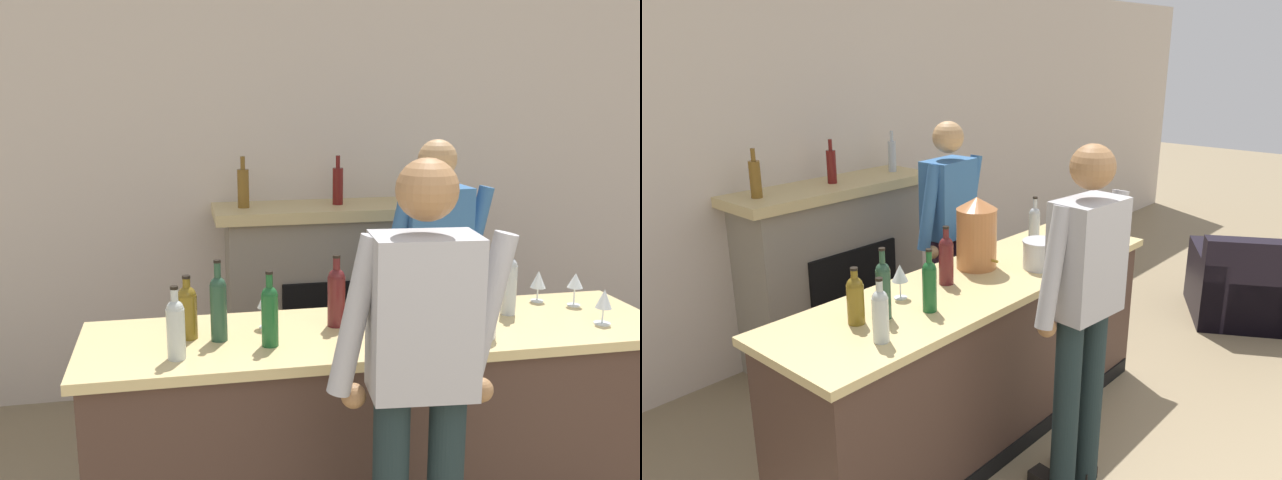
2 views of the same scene
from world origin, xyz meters
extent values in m
cube|color=beige|center=(0.00, 4.01, 1.38)|extent=(12.00, 0.07, 2.75)
cube|color=#442F26|center=(-0.20, 2.26, 0.47)|extent=(2.54, 0.65, 0.94)
cube|color=#D0B779|center=(-0.20, 2.26, 0.96)|extent=(2.61, 0.72, 0.04)
cube|color=gray|center=(-0.07, 3.76, 0.61)|extent=(1.40, 0.44, 1.23)
cube|color=black|center=(-0.07, 3.53, 0.45)|extent=(0.77, 0.02, 0.79)
cube|color=#D0B779|center=(-0.07, 3.74, 1.26)|extent=(1.56, 0.52, 0.07)
cylinder|color=brown|center=(-0.66, 3.74, 1.42)|extent=(0.07, 0.07, 0.24)
cylinder|color=brown|center=(-0.66, 3.74, 1.58)|extent=(0.03, 0.03, 0.08)
cylinder|color=#5F1512|center=(-0.06, 3.74, 1.42)|extent=(0.07, 0.07, 0.23)
cylinder|color=#5F1512|center=(-0.06, 3.74, 1.57)|extent=(0.03, 0.03, 0.08)
cylinder|color=#ADB5BD|center=(0.52, 3.74, 1.42)|extent=(0.06, 0.06, 0.23)
cylinder|color=#ADB5BD|center=(0.52, 3.74, 1.57)|extent=(0.02, 0.02, 0.08)
cube|color=#A3A1A3|center=(-0.26, 1.55, 1.28)|extent=(0.38, 0.25, 0.56)
cylinder|color=#A3A1A3|center=(-0.03, 1.55, 1.28)|extent=(0.20, 0.08, 0.57)
sphere|color=#976A42|center=(-0.03, 1.57, 0.98)|extent=(0.09, 0.09, 0.09)
cylinder|color=#A3A1A3|center=(-0.49, 1.59, 1.28)|extent=(0.20, 0.08, 0.57)
sphere|color=#976A42|center=(-0.48, 1.61, 0.98)|extent=(0.09, 0.09, 0.09)
sphere|color=#976A42|center=(-0.26, 1.55, 1.71)|extent=(0.21, 0.21, 0.21)
cylinder|color=#2C1D2F|center=(0.20, 2.94, 0.49)|extent=(0.13, 0.13, 0.98)
cube|color=black|center=(0.21, 2.87, 0.04)|extent=(0.12, 0.25, 0.07)
cylinder|color=#2C1D2F|center=(0.40, 2.96, 0.49)|extent=(0.13, 0.13, 0.98)
cube|color=black|center=(0.41, 2.89, 0.04)|extent=(0.12, 0.25, 0.07)
cube|color=#336198|center=(0.30, 2.95, 1.25)|extent=(0.38, 0.25, 0.53)
cylinder|color=#336198|center=(0.08, 2.91, 1.23)|extent=(0.20, 0.08, 0.57)
sphere|color=tan|center=(0.08, 2.89, 0.93)|extent=(0.09, 0.09, 0.09)
cylinder|color=#336198|center=(0.53, 2.95, 1.23)|extent=(0.20, 0.08, 0.57)
sphere|color=tan|center=(0.54, 2.93, 0.93)|extent=(0.09, 0.09, 0.09)
sphere|color=tan|center=(0.30, 2.95, 1.66)|extent=(0.21, 0.21, 0.21)
cylinder|color=#AE6A3B|center=(-0.07, 2.39, 1.16)|extent=(0.24, 0.24, 0.35)
cone|color=#AE6A3B|center=(-0.07, 2.39, 1.37)|extent=(0.24, 0.24, 0.07)
cylinder|color=#B29333|center=(-0.07, 2.25, 1.05)|extent=(0.02, 0.04, 0.02)
cylinder|color=silver|center=(0.17, 2.10, 1.06)|extent=(0.20, 0.20, 0.16)
cylinder|color=silver|center=(0.17, 2.10, 1.14)|extent=(0.21, 0.21, 0.01)
cylinder|color=#B4BCB5|center=(-1.09, 2.08, 1.09)|extent=(0.07, 0.07, 0.21)
sphere|color=#B4BCB5|center=(-1.09, 2.08, 1.19)|extent=(0.07, 0.07, 0.07)
cylinder|color=#B4BCB5|center=(-1.09, 2.08, 1.23)|extent=(0.03, 0.03, 0.08)
cylinder|color=black|center=(-1.09, 2.08, 1.28)|extent=(0.03, 0.03, 0.01)
cylinder|color=brown|center=(-1.04, 2.31, 1.08)|extent=(0.08, 0.08, 0.19)
sphere|color=brown|center=(-1.04, 2.31, 1.17)|extent=(0.08, 0.08, 0.08)
cylinder|color=brown|center=(-1.04, 2.31, 1.21)|extent=(0.03, 0.03, 0.07)
cylinder|color=black|center=(-1.04, 2.31, 1.25)|extent=(0.04, 0.04, 0.01)
cylinder|color=#24442F|center=(-0.91, 2.26, 1.11)|extent=(0.07, 0.07, 0.24)
sphere|color=#24442F|center=(-0.91, 2.26, 1.23)|extent=(0.07, 0.07, 0.07)
cylinder|color=#24442F|center=(-0.91, 2.26, 1.28)|extent=(0.03, 0.03, 0.10)
cylinder|color=black|center=(-0.91, 2.26, 1.33)|extent=(0.03, 0.03, 0.01)
cylinder|color=#195124|center=(-0.71, 2.15, 1.09)|extent=(0.07, 0.07, 0.22)
sphere|color=#195124|center=(-0.71, 2.15, 1.20)|extent=(0.07, 0.07, 0.07)
cylinder|color=#195124|center=(-0.71, 2.15, 1.25)|extent=(0.03, 0.03, 0.09)
cylinder|color=black|center=(-0.71, 2.15, 1.30)|extent=(0.03, 0.03, 0.01)
cylinder|color=#50191A|center=(-0.38, 2.34, 1.10)|extent=(0.08, 0.08, 0.23)
sphere|color=#50191A|center=(-0.38, 2.34, 1.21)|extent=(0.08, 0.08, 0.08)
cylinder|color=#50191A|center=(-0.38, 2.34, 1.25)|extent=(0.03, 0.03, 0.09)
cylinder|color=black|center=(-0.38, 2.34, 1.30)|extent=(0.04, 0.04, 0.01)
cylinder|color=#A1A8AA|center=(0.45, 2.34, 1.10)|extent=(0.07, 0.07, 0.24)
sphere|color=#A1A8AA|center=(0.45, 2.34, 1.22)|extent=(0.07, 0.07, 0.07)
cylinder|color=#A1A8AA|center=(0.45, 2.34, 1.27)|extent=(0.03, 0.03, 0.09)
cylinder|color=black|center=(0.45, 2.34, 1.32)|extent=(0.03, 0.03, 0.01)
cylinder|color=silver|center=(0.69, 2.50, 0.99)|extent=(0.06, 0.06, 0.01)
cylinder|color=silver|center=(0.69, 2.50, 1.02)|extent=(0.01, 0.01, 0.07)
cone|color=silver|center=(0.69, 2.50, 1.10)|extent=(0.07, 0.07, 0.09)
cylinder|color=silver|center=(-0.69, 2.38, 0.99)|extent=(0.07, 0.07, 0.01)
cylinder|color=silver|center=(-0.69, 2.38, 1.03)|extent=(0.01, 0.01, 0.09)
cone|color=silver|center=(-0.69, 2.38, 1.12)|extent=(0.08, 0.08, 0.09)
cylinder|color=silver|center=(0.81, 2.12, 0.99)|extent=(0.07, 0.07, 0.01)
cylinder|color=silver|center=(0.81, 2.12, 1.02)|extent=(0.01, 0.01, 0.07)
cone|color=silver|center=(0.81, 2.12, 1.10)|extent=(0.07, 0.07, 0.09)
cylinder|color=silver|center=(0.83, 2.40, 0.99)|extent=(0.06, 0.06, 0.01)
cylinder|color=silver|center=(0.83, 2.40, 1.03)|extent=(0.01, 0.01, 0.09)
cone|color=silver|center=(0.83, 2.40, 1.11)|extent=(0.08, 0.08, 0.07)
camera|label=1|loc=(-1.06, -0.64, 2.04)|focal=40.00mm
camera|label=2|loc=(-2.73, 0.17, 2.22)|focal=35.00mm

